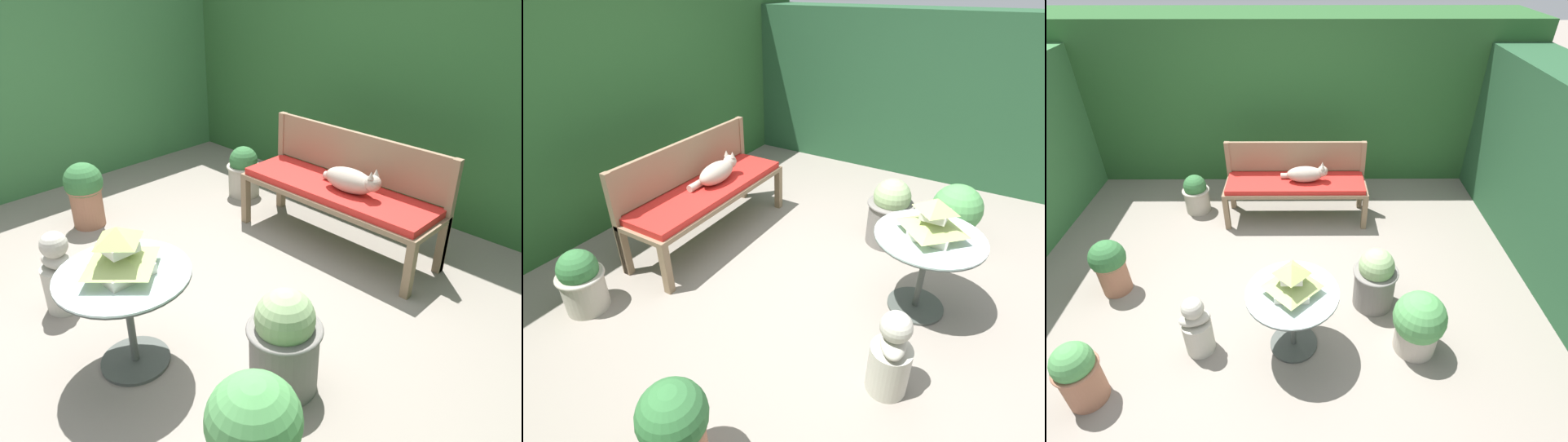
{
  "view_description": "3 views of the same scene",
  "coord_description": "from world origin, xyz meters",
  "views": [
    {
      "loc": [
        2.3,
        -1.79,
        2.12
      ],
      "look_at": [
        0.12,
        0.41,
        0.48
      ],
      "focal_mm": 35.0,
      "sensor_mm": 36.0,
      "label": 1
    },
    {
      "loc": [
        -2.23,
        -1.05,
        2.07
      ],
      "look_at": [
        -0.02,
        0.29,
        0.54
      ],
      "focal_mm": 28.0,
      "sensor_mm": 36.0,
      "label": 2
    },
    {
      "loc": [
        0.3,
        -2.93,
        2.86
      ],
      "look_at": [
        0.32,
        0.3,
        0.56
      ],
      "focal_mm": 28.0,
      "sensor_mm": 36.0,
      "label": 3
    }
  ],
  "objects": [
    {
      "name": "ground",
      "position": [
        0.0,
        0.0,
        0.0
      ],
      "size": [
        30.0,
        30.0,
        0.0
      ],
      "primitive_type": "plane",
      "color": "gray"
    },
    {
      "name": "foliage_hedge_back",
      "position": [
        0.0,
        2.67,
        1.03
      ],
      "size": [
        6.4,
        1.08,
        2.07
      ],
      "primitive_type": "cube",
      "color": "#285628",
      "rests_on": "ground"
    },
    {
      "name": "foliage_hedge_left",
      "position": [
        -2.85,
        0.27,
        0.91
      ],
      "size": [
        0.7,
        3.73,
        1.82
      ],
      "primitive_type": "cube",
      "color": "#38703D",
      "rests_on": "ground"
    },
    {
      "name": "garden_bench",
      "position": [
        0.19,
        1.19,
        0.44
      ],
      "size": [
        1.66,
        0.51,
        0.51
      ],
      "color": "#7F664C",
      "rests_on": "ground"
    },
    {
      "name": "bench_backrest",
      "position": [
        0.19,
        1.42,
        0.65
      ],
      "size": [
        1.66,
        0.06,
        0.89
      ],
      "color": "#7F664C",
      "rests_on": "ground"
    },
    {
      "name": "cat",
      "position": [
        0.32,
        1.18,
        0.61
      ],
      "size": [
        0.55,
        0.21,
        0.23
      ],
      "rotation": [
        0.0,
        0.0,
        0.02
      ],
      "color": "#A89989",
      "rests_on": "garden_bench"
    },
    {
      "name": "patio_table",
      "position": [
        0.2,
        -0.71,
        0.49
      ],
      "size": [
        0.73,
        0.73,
        0.62
      ],
      "color": "#424742",
      "rests_on": "ground"
    },
    {
      "name": "pagoda_birdhouse",
      "position": [
        0.2,
        -0.71,
        0.74
      ],
      "size": [
        0.35,
        0.35,
        0.28
      ],
      "color": "silver",
      "rests_on": "patio_table"
    },
    {
      "name": "garden_bust",
      "position": [
        -0.58,
        -0.75,
        0.25
      ],
      "size": [
        0.28,
        0.24,
        0.57
      ],
      "rotation": [
        0.0,
        0.0,
        0.3
      ],
      "color": "#B7B2A3",
      "rests_on": "ground"
    },
    {
      "name": "potted_plant_bench_left",
      "position": [
        -1.54,
        -0.05,
        0.31
      ],
      "size": [
        0.33,
        0.33,
        0.57
      ],
      "color": "#9E664C",
      "rests_on": "ground"
    },
    {
      "name": "potted_plant_path_edge",
      "position": [
        0.93,
        -0.24,
        0.3
      ],
      "size": [
        0.41,
        0.41,
        0.62
      ],
      "color": "slate",
      "rests_on": "ground"
    },
    {
      "name": "potted_plant_table_near",
      "position": [
        1.22,
        -0.74,
        0.29
      ],
      "size": [
        0.43,
        0.43,
        0.57
      ],
      "color": "#ADA393",
      "rests_on": "ground"
    },
    {
      "name": "potted_plant_table_far",
      "position": [
        -1.04,
        1.35,
        0.24
      ],
      "size": [
        0.33,
        0.33,
        0.49
      ],
      "color": "#ADA393",
      "rests_on": "ground"
    }
  ]
}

